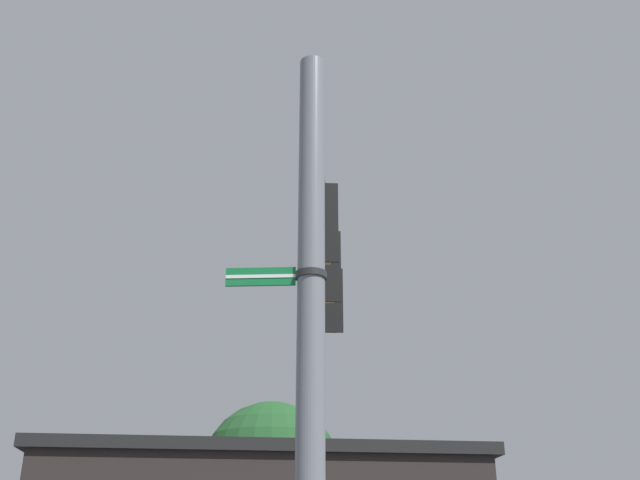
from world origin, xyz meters
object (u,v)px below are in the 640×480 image
Objects in this scene: traffic_light_nearest_pole at (318,227)px; street_name_sign at (293,276)px; traffic_light_mid_outer at (327,303)px; traffic_light_mid_inner at (323,270)px.

traffic_light_nearest_pole reaches higher than street_name_sign.
traffic_light_nearest_pole is 3.33m from traffic_light_mid_outer.
street_name_sign is (-0.76, -4.94, -1.39)m from traffic_light_mid_outer.
traffic_light_nearest_pole is 1.00× the size of traffic_light_mid_outer.
traffic_light_nearest_pole is at bearing -96.36° from traffic_light_mid_inner.
street_name_sign is (-0.57, -3.29, -1.39)m from traffic_light_mid_inner.
traffic_light_mid_outer is at bearing 83.64° from traffic_light_nearest_pole.
street_name_sign is at bearing -103.29° from traffic_light_nearest_pole.
traffic_light_mid_outer is 5.19m from street_name_sign.
street_name_sign is at bearing -98.69° from traffic_light_mid_outer.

